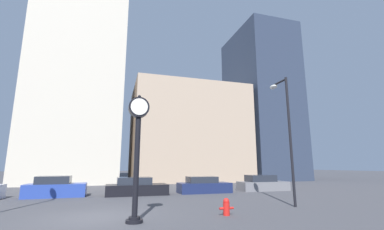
{
  "coord_description": "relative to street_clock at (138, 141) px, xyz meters",
  "views": [
    {
      "loc": [
        0.61,
        -11.76,
        2.08
      ],
      "look_at": [
        7.39,
        10.8,
        6.74
      ],
      "focal_mm": 24.0,
      "sensor_mm": 36.0,
      "label": 1
    }
  ],
  "objects": [
    {
      "name": "ground_plane",
      "position": [
        -1.46,
        1.5,
        -3.03
      ],
      "size": [
        200.0,
        200.0,
        0.0
      ],
      "primitive_type": "plane",
      "color": "#424247"
    },
    {
      "name": "building_tall_tower",
      "position": [
        -5.6,
        25.5,
        16.42
      ],
      "size": [
        10.86,
        12.0,
        38.89
      ],
      "color": "beige",
      "rests_on": "ground_plane"
    },
    {
      "name": "building_storefront_row",
      "position": [
        9.08,
        25.5,
        3.49
      ],
      "size": [
        15.5,
        12.0,
        13.04
      ],
      "color": "tan",
      "rests_on": "ground_plane"
    },
    {
      "name": "building_glass_modern",
      "position": [
        21.57,
        25.5,
        8.97
      ],
      "size": [
        8.11,
        12.0,
        23.99
      ],
      "color": "#2D384C",
      "rests_on": "ground_plane"
    },
    {
      "name": "street_clock",
      "position": [
        0.0,
        0.0,
        0.0
      ],
      "size": [
        0.82,
        0.64,
        4.9
      ],
      "color": "black",
      "rests_on": "ground_plane"
    },
    {
      "name": "car_blue",
      "position": [
        -4.55,
        9.69,
        -2.44
      ],
      "size": [
        3.87,
        1.86,
        1.38
      ],
      "rotation": [
        0.0,
        0.0,
        0.03
      ],
      "color": "#28429E",
      "rests_on": "ground_plane"
    },
    {
      "name": "car_black",
      "position": [
        0.81,
        9.31,
        -2.5
      ],
      "size": [
        4.38,
        2.0,
        1.26
      ],
      "rotation": [
        0.0,
        0.0,
        0.01
      ],
      "color": "black",
      "rests_on": "ground_plane"
    },
    {
      "name": "car_navy",
      "position": [
        6.0,
        9.34,
        -2.5
      ],
      "size": [
        4.08,
        1.78,
        1.24
      ],
      "rotation": [
        0.0,
        0.0,
        0.01
      ],
      "color": "#19234C",
      "rests_on": "ground_plane"
    },
    {
      "name": "car_grey",
      "position": [
        11.41,
        9.64,
        -2.49
      ],
      "size": [
        4.23,
        1.79,
        1.3
      ],
      "rotation": [
        0.0,
        0.0,
        -0.01
      ],
      "color": "slate",
      "rests_on": "ground_plane"
    },
    {
      "name": "fire_hydrant_far",
      "position": [
        3.87,
        0.32,
        -2.67
      ],
      "size": [
        0.64,
        0.28,
        0.71
      ],
      "color": "red",
      "rests_on": "ground_plane"
    },
    {
      "name": "street_lamp_right",
      "position": [
        8.22,
        1.78,
        1.55
      ],
      "size": [
        0.36,
        1.57,
        6.98
      ],
      "color": "black",
      "rests_on": "ground_plane"
    }
  ]
}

